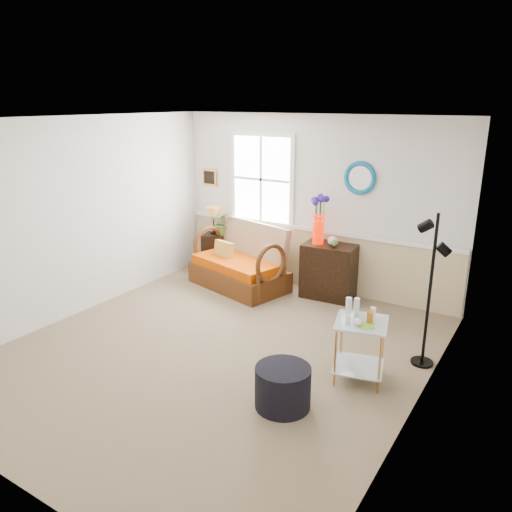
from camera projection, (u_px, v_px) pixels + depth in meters
The scene contains 19 objects.
floor at pixel (216, 351), 5.78m from camera, with size 4.50×5.00×0.01m, color #7D6E58.
ceiling at pixel (210, 119), 5.00m from camera, with size 4.50×5.00×0.01m, color white.
walls at pixel (213, 243), 5.39m from camera, with size 4.51×5.01×2.60m.
wainscot at pixel (312, 259), 7.65m from camera, with size 4.46×0.02×0.90m, color tan.
chair_rail at pixel (312, 229), 7.50m from camera, with size 4.46×0.04×0.06m, color white.
window at pixel (262, 179), 7.76m from camera, with size 1.14×0.06×1.44m, color white, non-canonical shape.
picture at pixel (210, 177), 8.30m from camera, with size 0.28×0.03×0.28m, color #BC7928.
mirror at pixel (360, 178), 6.91m from camera, with size 0.47×0.47×0.07m, color #1384B8.
loveseat at pixel (239, 257), 7.63m from camera, with size 1.49×0.85×0.98m, color #633312, non-canonical shape.
throw_pillow at pixel (224, 253), 7.78m from camera, with size 0.36×0.09×0.36m, color #C27322, non-canonical shape.
lamp_stand at pixel (215, 252), 8.42m from camera, with size 0.36×0.36×0.64m, color black, non-canonical shape.
table_lamp at pixel (214, 220), 8.27m from camera, with size 0.25×0.25×0.46m, color #BC712D, non-canonical shape.
potted_plant at pixel (222, 226), 8.23m from camera, with size 0.36×0.40×0.31m, color #4C6F34.
cabinet at pixel (329, 271), 7.26m from camera, with size 0.75×0.48×0.80m, color black, non-canonical shape.
flower_vase at pixel (319, 220), 7.10m from camera, with size 0.21×0.21×0.70m, color #F41A00, non-canonical shape.
side_table at pixel (360, 351), 5.12m from camera, with size 0.51×0.51×0.65m, color #BF813E, non-canonical shape.
tabletop_items at pixel (360, 311), 5.01m from camera, with size 0.35×0.35×0.21m, color silver, non-canonical shape.
floor_lamp at pixel (430, 292), 5.26m from camera, with size 0.25×0.25×1.70m, color black, non-canonical shape.
ottoman at pixel (283, 387), 4.69m from camera, with size 0.53×0.53×0.41m, color black.
Camera 1 is at (3.16, -4.14, 2.79)m, focal length 35.00 mm.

